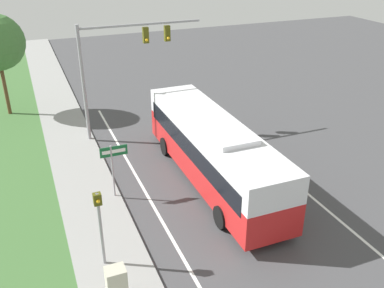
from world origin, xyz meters
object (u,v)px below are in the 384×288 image
(signal_gantry, at_px, (119,56))
(pedestrian_signal, at_px, (100,218))
(bus, at_px, (213,148))
(street_sign, at_px, (113,161))
(utility_cabinet, at_px, (117,284))

(signal_gantry, height_order, pedestrian_signal, signal_gantry)
(bus, bearing_deg, street_sign, 176.25)
(pedestrian_signal, distance_m, street_sign, 4.66)
(pedestrian_signal, relative_size, street_sign, 1.17)
(bus, xyz_separation_m, signal_gantry, (-2.72, 7.10, 3.09))
(street_sign, bearing_deg, bus, -3.75)
(bus, height_order, pedestrian_signal, bus)
(signal_gantry, distance_m, street_sign, 7.72)
(utility_cabinet, bearing_deg, street_sign, 77.41)
(signal_gantry, relative_size, street_sign, 2.65)
(signal_gantry, distance_m, utility_cabinet, 14.23)
(signal_gantry, bearing_deg, pedestrian_signal, -107.70)
(utility_cabinet, bearing_deg, signal_gantry, 74.99)
(bus, xyz_separation_m, pedestrian_signal, (-6.30, -4.10, 0.30))
(pedestrian_signal, height_order, street_sign, pedestrian_signal)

